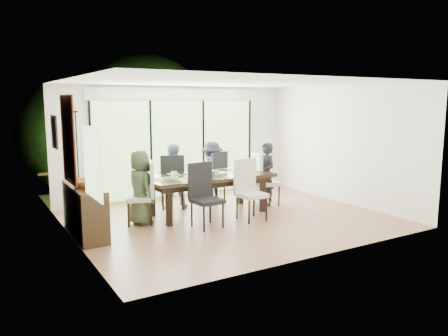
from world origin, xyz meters
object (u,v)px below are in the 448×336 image
person_far_left (172,176)px  cup_c (238,169)px  vase (209,171)px  chair_far_right (212,177)px  person_far_right (212,172)px  laptop (173,179)px  bowl (85,183)px  table_top (208,176)px  chair_far_left (172,181)px  chair_right_end (267,179)px  person_right_end (266,174)px  person_left_end (140,187)px  chair_left_end (139,193)px  cup_b (217,172)px  sideboard (85,210)px  chair_near_left (207,196)px  chair_near_right (252,190)px  cup_a (174,174)px

person_far_left → cup_c: size_ratio=10.40×
vase → chair_far_right: bearing=58.0°
person_far_right → cup_c: bearing=121.6°
laptop → cup_c: 1.66m
bowl → vase: bearing=7.6°
table_top → chair_far_left: chair_far_left is taller
person_far_left → table_top: bearing=133.1°
chair_right_end → person_right_end: (-0.02, 0.00, 0.10)m
person_left_end → person_far_left: same height
table_top → person_far_right: size_ratio=1.86×
chair_left_end → cup_c: chair_left_end is taller
cup_b → laptop: bearing=180.0°
person_left_end → cup_b: 1.64m
table_top → chair_far_right: 1.03m
chair_left_end → chair_far_right: same height
laptop → cup_c: bearing=-2.6°
chair_right_end → bowl: 4.10m
cup_c → vase: bearing=-176.2°
chair_far_right → chair_left_end: bearing=4.0°
person_right_end → vase: bearing=-89.8°
table_top → vase: (0.05, 0.05, 0.10)m
chair_left_end → sideboard: bearing=-59.4°
sideboard → chair_near_left: bearing=-17.9°
person_far_right → table_top: bearing=69.1°
chair_near_right → cup_c: size_ratio=8.87×
table_top → chair_near_right: 1.02m
person_left_end → vase: bearing=-96.7°
person_right_end → cup_c: (-0.68, 0.10, 0.17)m
table_top → vase: size_ratio=20.00×
chair_left_end → chair_right_end: bearing=110.1°
chair_near_left → laptop: bearing=109.4°
cup_a → bowl: 1.93m
person_far_right → bowl: size_ratio=3.01×
chair_far_left → person_left_end: (-1.03, -0.85, 0.10)m
person_far_right → vase: 0.94m
vase → cup_a: bearing=172.4°
chair_left_end → person_far_right: bearing=132.2°
person_left_end → chair_far_right: bearing=-75.9°
person_right_end → laptop: person_right_end is taller
chair_right_end → sideboard: size_ratio=0.76×
vase → bowl: (-2.63, -0.35, 0.06)m
laptop → sideboard: bearing=173.7°
chair_near_right → vase: chair_near_right is taller
chair_left_end → cup_b: chair_left_end is taller
chair_left_end → cup_a: chair_left_end is taller
person_far_left → cup_a: size_ratio=10.40×
person_left_end → chair_right_end: bearing=-98.6°
chair_right_end → chair_near_right: (-1.00, -0.87, 0.00)m
chair_near_left → sideboard: chair_near_left is taller
bowl → cup_a: bearing=13.4°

